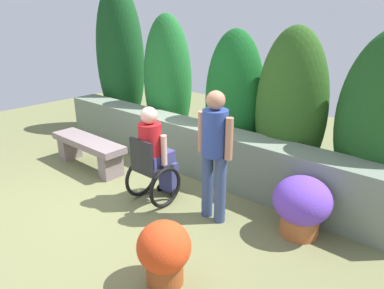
% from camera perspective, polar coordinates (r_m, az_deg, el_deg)
% --- Properties ---
extents(ground_plane, '(12.72, 12.72, 0.00)m').
position_cam_1_polar(ground_plane, '(4.82, -12.67, -10.33)').
color(ground_plane, olive).
extents(stone_retaining_wall, '(6.20, 0.50, 0.81)m').
position_cam_1_polar(stone_retaining_wall, '(5.66, 0.55, -0.56)').
color(stone_retaining_wall, slate).
rests_on(stone_retaining_wall, ground).
extents(hedge_backdrop, '(6.53, 0.99, 3.07)m').
position_cam_1_polar(hedge_backdrop, '(5.99, 3.58, 9.20)').
color(hedge_backdrop, '#15471E').
rests_on(hedge_backdrop, ground).
extents(stone_bench, '(1.55, 0.41, 0.49)m').
position_cam_1_polar(stone_bench, '(6.09, -16.38, -0.62)').
color(stone_bench, gray).
rests_on(stone_bench, ground).
extents(person_in_wheelchair, '(0.53, 0.66, 1.33)m').
position_cam_1_polar(person_in_wheelchair, '(4.72, -6.16, -2.19)').
color(person_in_wheelchair, black).
rests_on(person_in_wheelchair, ground).
extents(person_standing_companion, '(0.49, 0.30, 1.62)m').
position_cam_1_polar(person_standing_companion, '(4.15, 3.67, -0.66)').
color(person_standing_companion, '#384977').
rests_on(person_standing_companion, ground).
extents(flower_pot_purple_near, '(0.51, 0.51, 0.64)m').
position_cam_1_polar(flower_pot_purple_near, '(3.43, -4.52, -16.90)').
color(flower_pot_purple_near, '#96441E').
rests_on(flower_pot_purple_near, ground).
extents(flower_pot_terracotta_by_wall, '(0.66, 0.66, 0.72)m').
position_cam_1_polar(flower_pot_terracotta_by_wall, '(4.25, 17.28, -9.29)').
color(flower_pot_terracotta_by_wall, '#A5582D').
rests_on(flower_pot_terracotta_by_wall, ground).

